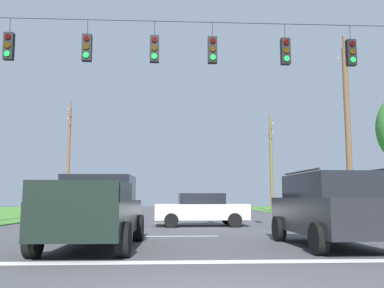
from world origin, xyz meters
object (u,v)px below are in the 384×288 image
at_px(overhead_signal_span, 189,102).
at_px(suv_black, 331,208).
at_px(utility_pole_mid_right, 348,130).
at_px(utility_pole_far_left, 69,155).
at_px(distant_car_crossing_white, 201,209).
at_px(utility_pole_far_right, 271,163).
at_px(pickup_truck, 96,211).

xyz_separation_m(overhead_signal_span, suv_black, (3.75, -2.94, -3.57)).
bearing_deg(utility_pole_mid_right, overhead_signal_span, -137.48).
distance_m(overhead_signal_span, utility_pole_far_left, 29.01).
height_order(distant_car_crossing_white, utility_pole_far_right, utility_pole_far_right).
bearing_deg(utility_pole_far_left, utility_pole_mid_right, -43.77).
height_order(overhead_signal_span, utility_pole_far_left, utility_pole_far_left).
bearing_deg(pickup_truck, suv_black, -1.48).
relative_size(suv_black, distant_car_crossing_white, 1.11).
xyz_separation_m(distant_car_crossing_white, utility_pole_far_left, (-11.10, 21.49, 4.55)).
bearing_deg(utility_pole_mid_right, utility_pole_far_left, 136.23).
relative_size(overhead_signal_span, pickup_truck, 3.42).
bearing_deg(overhead_signal_span, utility_pole_mid_right, 42.52).
relative_size(suv_black, utility_pole_far_left, 0.45).
distance_m(pickup_truck, utility_pole_far_left, 31.17).
relative_size(overhead_signal_span, utility_pole_mid_right, 1.78).
xyz_separation_m(utility_pole_far_right, utility_pole_far_left, (-19.37, 1.18, 0.78)).
relative_size(overhead_signal_span, utility_pole_far_right, 2.01).
height_order(pickup_truck, utility_pole_far_left, utility_pole_far_left).
bearing_deg(utility_pole_mid_right, utility_pole_far_right, 90.37).
distance_m(pickup_truck, suv_black, 6.38).
distance_m(overhead_signal_span, utility_pole_far_right, 27.51).
bearing_deg(utility_pole_far_right, pickup_truck, -112.25).
distance_m(suv_black, utility_pole_far_left, 33.45).
xyz_separation_m(distant_car_crossing_white, utility_pole_mid_right, (8.38, 2.82, 4.23)).
bearing_deg(pickup_truck, overhead_signal_span, 46.52).
relative_size(distant_car_crossing_white, utility_pole_far_right, 0.47).
height_order(distant_car_crossing_white, utility_pole_mid_right, utility_pole_mid_right).
xyz_separation_m(suv_black, distant_car_crossing_white, (-2.90, 8.58, -0.27)).
xyz_separation_m(distant_car_crossing_white, utility_pole_far_right, (8.27, 20.31, 3.77)).
distance_m(suv_black, utility_pole_far_right, 29.59).
distance_m(distant_car_crossing_white, utility_pole_mid_right, 9.80).
bearing_deg(utility_pole_far_right, overhead_signal_span, -109.36).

